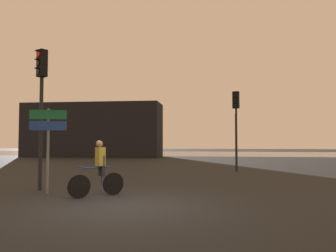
# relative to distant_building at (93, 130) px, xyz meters

# --- Properties ---
(ground_plane) EXTENTS (120.00, 120.00, 0.00)m
(ground_plane) POSITION_rel_distant_building_xyz_m (9.61, -24.28, -2.71)
(ground_plane) COLOR black
(water_strip) EXTENTS (80.00, 16.00, 0.01)m
(water_strip) POSITION_rel_distant_building_xyz_m (9.61, 10.00, -2.70)
(water_strip) COLOR slate
(water_strip) RESTS_ON ground
(distant_building) EXTENTS (13.83, 4.00, 5.41)m
(distant_building) POSITION_rel_distant_building_xyz_m (0.00, 0.00, 0.00)
(distant_building) COLOR black
(distant_building) RESTS_ON ground
(traffic_light_near_left) EXTENTS (0.40, 0.42, 4.62)m
(traffic_light_near_left) POSITION_rel_distant_building_xyz_m (6.25, -22.10, 0.49)
(traffic_light_near_left) COLOR black
(traffic_light_near_left) RESTS_ON ground
(traffic_light_far_right) EXTENTS (0.39, 0.41, 4.24)m
(traffic_light_far_right) POSITION_rel_distant_building_xyz_m (13.17, -14.58, 0.25)
(traffic_light_far_right) COLOR black
(traffic_light_far_right) RESTS_ON ground
(direction_sign_post) EXTENTS (1.07, 0.31, 2.60)m
(direction_sign_post) POSITION_rel_distant_building_xyz_m (6.83, -22.72, -0.91)
(direction_sign_post) COLOR slate
(direction_sign_post) RESTS_ON ground
(cyclist) EXTENTS (1.28, 1.19, 1.62)m
(cyclist) POSITION_rel_distant_building_xyz_m (8.56, -23.00, -1.89)
(cyclist) COLOR black
(cyclist) RESTS_ON ground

